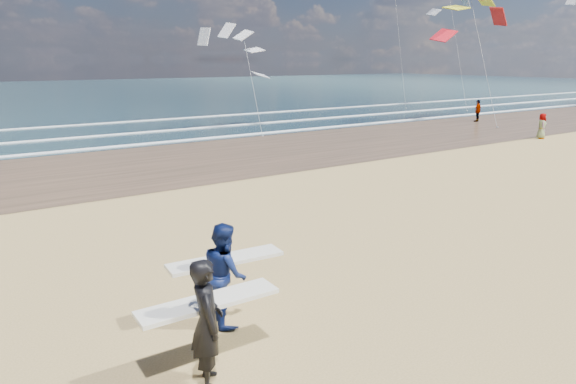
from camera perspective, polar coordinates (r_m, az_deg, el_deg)
wet_sand_strip at (r=33.59m, az=10.83°, el=6.25°), size 220.00×12.00×0.01m
ocean at (r=81.21m, az=-17.36°, el=10.58°), size 220.00×100.00×0.02m
foam_breakers at (r=41.31m, az=0.91°, el=8.08°), size 220.00×11.70×0.05m
surfer_near at (r=7.80m, az=-8.96°, el=-13.91°), size 2.21×1.04×1.97m
surfer_far at (r=9.46m, az=-7.03°, el=-8.88°), size 2.23×1.22×1.89m
beachgoer_0 at (r=34.93m, az=26.37°, el=6.58°), size 0.88×0.86×1.53m
beachgoer_1 at (r=42.60m, az=20.33°, el=8.45°), size 1.06×0.65×1.68m
kite_0 at (r=41.37m, az=20.33°, el=16.28°), size 7.64×4.94×10.70m
kite_1 at (r=34.72m, az=-4.29°, el=13.53°), size 5.73×4.73×7.39m
kite_2 at (r=53.07m, az=18.15°, el=15.92°), size 5.57×4.71×12.18m
kite_5 at (r=54.07m, az=12.11°, el=17.65°), size 4.70×4.62×15.35m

